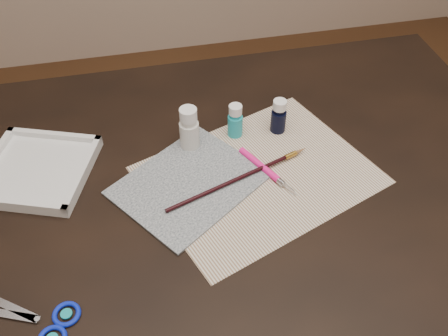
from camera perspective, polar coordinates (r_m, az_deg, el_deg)
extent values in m
cube|color=black|center=(1.28, 0.00, -13.61)|extent=(1.30, 0.90, 0.75)
cube|color=silver|center=(1.00, 4.02, -0.79)|extent=(0.52, 0.46, 0.00)
cube|color=black|center=(0.98, -3.97, -1.73)|extent=(0.34, 0.33, 0.00)
cylinder|color=silver|center=(1.03, -4.01, 4.51)|extent=(0.05, 0.05, 0.10)
cylinder|color=#1EA2AF|center=(1.06, 1.29, 5.44)|extent=(0.04, 0.04, 0.08)
cylinder|color=black|center=(1.08, 6.27, 5.92)|extent=(0.03, 0.03, 0.08)
cube|color=silver|center=(1.06, -20.62, -0.13)|extent=(0.26, 0.26, 0.02)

